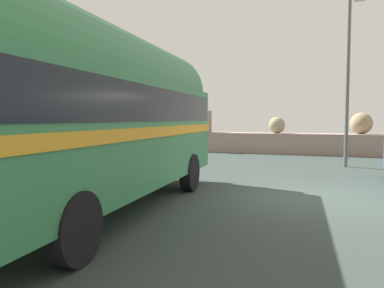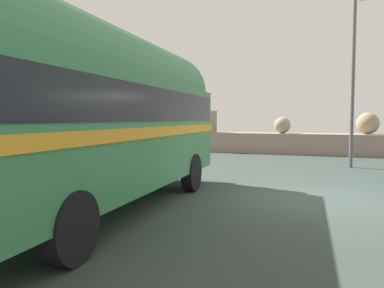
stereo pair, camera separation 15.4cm
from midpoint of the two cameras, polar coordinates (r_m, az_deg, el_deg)
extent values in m
cube|color=#303C38|center=(9.41, 16.87, -7.82)|extent=(32.00, 26.00, 0.02)
cube|color=gray|center=(21.06, 18.82, -0.02)|extent=(31.36, 1.80, 1.10)
sphere|color=gray|center=(24.60, -10.82, 3.42)|extent=(1.29, 1.29, 1.29)
cube|color=gray|center=(22.11, 0.84, 3.38)|extent=(1.50, 1.37, 1.23)
sphere|color=gray|center=(20.98, 12.37, 2.78)|extent=(0.87, 0.87, 0.87)
sphere|color=#978461|center=(21.17, 23.79, 2.85)|extent=(1.09, 1.09, 1.09)
cylinder|color=black|center=(10.65, -12.28, -3.72)|extent=(0.35, 0.98, 0.96)
cylinder|color=black|center=(9.82, -0.80, -4.27)|extent=(0.35, 0.98, 0.96)
cylinder|color=black|center=(5.15, -18.01, -11.93)|extent=(0.35, 0.98, 0.96)
cube|color=#367D4C|center=(7.76, -14.25, 1.43)|extent=(3.04, 8.56, 2.10)
cylinder|color=#367D4C|center=(7.79, -14.38, 9.17)|extent=(2.82, 8.21, 2.20)
cube|color=gold|center=(7.76, -14.26, 1.82)|extent=(3.10, 8.65, 0.20)
cube|color=black|center=(7.76, -14.32, 5.70)|extent=(3.05, 8.23, 0.64)
cube|color=silver|center=(11.71, -3.65, -1.97)|extent=(2.29, 0.34, 0.28)
cylinder|color=#5B5B60|center=(15.85, 21.96, 8.82)|extent=(0.14, 0.14, 6.68)
camera|label=1|loc=(0.08, -90.59, -0.04)|focal=35.71mm
camera|label=2|loc=(0.08, 89.41, 0.04)|focal=35.71mm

